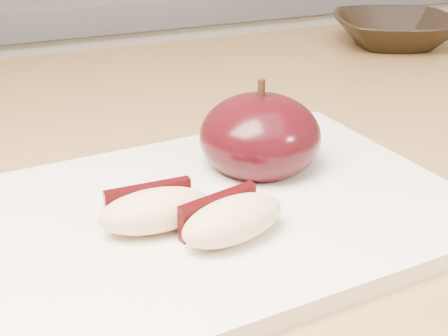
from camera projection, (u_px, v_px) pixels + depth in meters
name	position (u px, v px, depth m)	size (l,w,h in m)	color
back_cabinet	(78.00, 207.00, 1.30)	(2.40, 0.62, 0.94)	silver
cutting_board	(224.00, 211.00, 0.41)	(0.31, 0.22, 0.01)	white
apple_half	(260.00, 136.00, 0.45)	(0.11, 0.11, 0.07)	black
apple_wedge_a	(154.00, 209.00, 0.37)	(0.07, 0.03, 0.02)	beige
apple_wedge_b	(231.00, 219.00, 0.36)	(0.07, 0.05, 0.02)	beige
bowl	(394.00, 31.00, 0.81)	(0.16, 0.16, 0.04)	black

